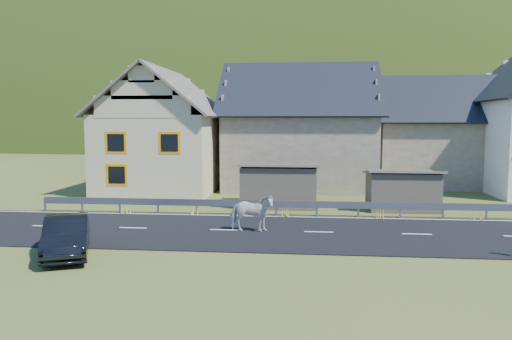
# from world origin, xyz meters

# --- Properties ---
(ground) EXTENTS (160.00, 160.00, 0.00)m
(ground) POSITION_xyz_m (0.00, 0.00, 0.00)
(ground) COLOR #394F18
(ground) RESTS_ON ground
(road) EXTENTS (60.00, 7.00, 0.04)m
(road) POSITION_xyz_m (0.00, 0.00, 0.02)
(road) COLOR black
(road) RESTS_ON ground
(lane_markings) EXTENTS (60.00, 6.60, 0.01)m
(lane_markings) POSITION_xyz_m (0.00, 0.00, 0.04)
(lane_markings) COLOR silver
(lane_markings) RESTS_ON road
(guardrail) EXTENTS (28.10, 0.09, 0.75)m
(guardrail) POSITION_xyz_m (-0.00, 3.68, 0.56)
(guardrail) COLOR #93969B
(guardrail) RESTS_ON ground
(shed_left) EXTENTS (4.30, 3.30, 2.40)m
(shed_left) POSITION_xyz_m (-2.00, 6.50, 1.10)
(shed_left) COLOR brown
(shed_left) RESTS_ON ground
(shed_right) EXTENTS (3.80, 2.90, 2.20)m
(shed_right) POSITION_xyz_m (4.50, 6.00, 1.00)
(shed_right) COLOR brown
(shed_right) RESTS_ON ground
(house_cream) EXTENTS (7.80, 9.80, 8.30)m
(house_cream) POSITION_xyz_m (-10.00, 12.00, 4.36)
(house_cream) COLOR beige
(house_cream) RESTS_ON ground
(house_stone_a) EXTENTS (10.80, 9.80, 8.90)m
(house_stone_a) POSITION_xyz_m (-1.00, 15.00, 4.63)
(house_stone_a) COLOR tan
(house_stone_a) RESTS_ON ground
(house_stone_b) EXTENTS (9.80, 8.80, 8.10)m
(house_stone_b) POSITION_xyz_m (9.00, 17.00, 4.24)
(house_stone_b) COLOR tan
(house_stone_b) RESTS_ON ground
(mountain) EXTENTS (440.00, 280.00, 260.00)m
(mountain) POSITION_xyz_m (5.00, 180.00, -20.00)
(mountain) COLOR #1E320D
(mountain) RESTS_ON ground
(conifer_patch) EXTENTS (76.00, 50.00, 28.00)m
(conifer_patch) POSITION_xyz_m (-55.00, 110.00, 6.00)
(conifer_patch) COLOR black
(conifer_patch) RESTS_ON ground
(horse) EXTENTS (0.91, 1.91, 1.59)m
(horse) POSITION_xyz_m (-2.82, -0.17, 0.84)
(horse) COLOR silver
(horse) RESTS_ON road
(car) EXTENTS (2.92, 4.34, 1.35)m
(car) POSITION_xyz_m (-8.85, -4.30, 0.68)
(car) COLOR black
(car) RESTS_ON ground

